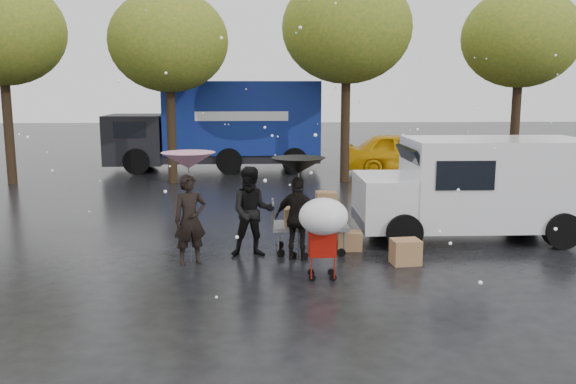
{
  "coord_description": "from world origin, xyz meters",
  "views": [
    {
      "loc": [
        -0.38,
        -11.11,
        3.33
      ],
      "look_at": [
        0.13,
        1.0,
        1.21
      ],
      "focal_mm": 38.0,
      "sensor_mm": 36.0,
      "label": 1
    }
  ],
  "objects_px": {
    "person_black": "(298,219)",
    "blue_truck": "(222,126)",
    "vendor_cart": "(314,217)",
    "person_pink": "(190,220)",
    "shopping_cart": "(323,221)",
    "white_van": "(477,186)",
    "yellow_taxi": "(405,153)"
  },
  "relations": [
    {
      "from": "blue_truck",
      "to": "person_pink",
      "type": "bearing_deg",
      "value": -88.95
    },
    {
      "from": "person_black",
      "to": "shopping_cart",
      "type": "distance_m",
      "value": 1.42
    },
    {
      "from": "blue_truck",
      "to": "yellow_taxi",
      "type": "distance_m",
      "value": 7.24
    },
    {
      "from": "person_black",
      "to": "blue_truck",
      "type": "relative_size",
      "value": 0.2
    },
    {
      "from": "shopping_cart",
      "to": "yellow_taxi",
      "type": "relative_size",
      "value": 0.31
    },
    {
      "from": "vendor_cart",
      "to": "white_van",
      "type": "relative_size",
      "value": 0.31
    },
    {
      "from": "person_pink",
      "to": "shopping_cart",
      "type": "distance_m",
      "value": 2.67
    },
    {
      "from": "white_van",
      "to": "vendor_cart",
      "type": "bearing_deg",
      "value": -163.97
    },
    {
      "from": "vendor_cart",
      "to": "white_van",
      "type": "distance_m",
      "value": 3.84
    },
    {
      "from": "person_black",
      "to": "person_pink",
      "type": "bearing_deg",
      "value": 26.91
    },
    {
      "from": "shopping_cart",
      "to": "white_van",
      "type": "height_order",
      "value": "white_van"
    },
    {
      "from": "vendor_cart",
      "to": "yellow_taxi",
      "type": "height_order",
      "value": "yellow_taxi"
    },
    {
      "from": "person_pink",
      "to": "person_black",
      "type": "distance_m",
      "value": 2.06
    },
    {
      "from": "vendor_cart",
      "to": "shopping_cart",
      "type": "xyz_separation_m",
      "value": [
        -0.01,
        -1.83,
        0.34
      ]
    },
    {
      "from": "person_black",
      "to": "blue_truck",
      "type": "xyz_separation_m",
      "value": [
        -2.29,
        12.85,
        0.95
      ]
    },
    {
      "from": "person_pink",
      "to": "vendor_cart",
      "type": "height_order",
      "value": "person_pink"
    },
    {
      "from": "vendor_cart",
      "to": "yellow_taxi",
      "type": "bearing_deg",
      "value": 68.11
    },
    {
      "from": "vendor_cart",
      "to": "blue_truck",
      "type": "xyz_separation_m",
      "value": [
        -2.64,
        12.37,
        1.03
      ]
    },
    {
      "from": "person_black",
      "to": "vendor_cart",
      "type": "relative_size",
      "value": 1.07
    },
    {
      "from": "white_van",
      "to": "blue_truck",
      "type": "xyz_separation_m",
      "value": [
        -6.3,
        11.32,
        0.6
      ]
    },
    {
      "from": "person_black",
      "to": "yellow_taxi",
      "type": "xyz_separation_m",
      "value": [
        4.75,
        11.43,
        -0.01
      ]
    },
    {
      "from": "vendor_cart",
      "to": "person_black",
      "type": "bearing_deg",
      "value": -125.91
    },
    {
      "from": "shopping_cart",
      "to": "yellow_taxi",
      "type": "height_order",
      "value": "yellow_taxi"
    },
    {
      "from": "shopping_cart",
      "to": "person_pink",
      "type": "bearing_deg",
      "value": 154.05
    },
    {
      "from": "person_black",
      "to": "blue_truck",
      "type": "distance_m",
      "value": 13.09
    },
    {
      "from": "person_black",
      "to": "blue_truck",
      "type": "height_order",
      "value": "blue_truck"
    },
    {
      "from": "vendor_cart",
      "to": "yellow_taxi",
      "type": "relative_size",
      "value": 0.32
    },
    {
      "from": "vendor_cart",
      "to": "white_van",
      "type": "bearing_deg",
      "value": 16.03
    },
    {
      "from": "person_pink",
      "to": "white_van",
      "type": "relative_size",
      "value": 0.35
    },
    {
      "from": "vendor_cart",
      "to": "shopping_cart",
      "type": "relative_size",
      "value": 1.04
    },
    {
      "from": "person_black",
      "to": "white_van",
      "type": "distance_m",
      "value": 4.31
    },
    {
      "from": "person_black",
      "to": "shopping_cart",
      "type": "bearing_deg",
      "value": 125.85
    }
  ]
}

